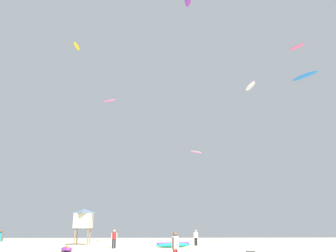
{
  "coord_description": "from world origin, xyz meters",
  "views": [
    {
      "loc": [
        -1.51,
        -15.2,
        1.83
      ],
      "look_at": [
        0.0,
        14.95,
        10.87
      ],
      "focal_mm": 36.75,
      "sensor_mm": 36.0,
      "label": 1
    }
  ],
  "objects_px": {
    "lifeguard_tower": "(84,218)",
    "kite_aloft_6": "(109,101)",
    "person_right": "(0,239)",
    "kite_aloft_4": "(305,76)",
    "kite_aloft_3": "(77,46)",
    "kite_aloft_5": "(196,152)",
    "person_left": "(196,236)",
    "kite_aloft_1": "(296,47)",
    "kite_aloft_0": "(250,86)",
    "person_midground": "(114,237)",
    "kite_grounded_near": "(173,245)",
    "person_foreground": "(175,246)",
    "kite_grounded_mid": "(67,249)"
  },
  "relations": [
    {
      "from": "person_right",
      "to": "kite_aloft_0",
      "type": "distance_m",
      "value": 44.16
    },
    {
      "from": "lifeguard_tower",
      "to": "kite_aloft_3",
      "type": "relative_size",
      "value": 1.84
    },
    {
      "from": "person_foreground",
      "to": "kite_aloft_0",
      "type": "distance_m",
      "value": 44.84
    },
    {
      "from": "kite_aloft_0",
      "to": "person_midground",
      "type": "bearing_deg",
      "value": -138.72
    },
    {
      "from": "person_left",
      "to": "kite_aloft_3",
      "type": "bearing_deg",
      "value": 63.37
    },
    {
      "from": "kite_aloft_4",
      "to": "kite_aloft_0",
      "type": "bearing_deg",
      "value": 106.11
    },
    {
      "from": "kite_aloft_3",
      "to": "kite_aloft_5",
      "type": "distance_m",
      "value": 24.03
    },
    {
      "from": "kite_grounded_near",
      "to": "kite_aloft_6",
      "type": "height_order",
      "value": "kite_aloft_6"
    },
    {
      "from": "person_right",
      "to": "lifeguard_tower",
      "type": "height_order",
      "value": "lifeguard_tower"
    },
    {
      "from": "kite_aloft_3",
      "to": "kite_aloft_5",
      "type": "bearing_deg",
      "value": 33.3
    },
    {
      "from": "person_right",
      "to": "kite_aloft_1",
      "type": "bearing_deg",
      "value": -52.99
    },
    {
      "from": "person_left",
      "to": "lifeguard_tower",
      "type": "distance_m",
      "value": 13.54
    },
    {
      "from": "person_midground",
      "to": "kite_aloft_4",
      "type": "xyz_separation_m",
      "value": [
        23.77,
        5.33,
        20.28
      ]
    },
    {
      "from": "lifeguard_tower",
      "to": "kite_aloft_6",
      "type": "distance_m",
      "value": 21.65
    },
    {
      "from": "lifeguard_tower",
      "to": "kite_aloft_0",
      "type": "height_order",
      "value": "kite_aloft_0"
    },
    {
      "from": "kite_aloft_1",
      "to": "kite_aloft_3",
      "type": "height_order",
      "value": "kite_aloft_1"
    },
    {
      "from": "kite_grounded_near",
      "to": "kite_aloft_4",
      "type": "relative_size",
      "value": 1.11
    },
    {
      "from": "kite_grounded_near",
      "to": "kite_aloft_0",
      "type": "height_order",
      "value": "kite_aloft_0"
    },
    {
      "from": "person_left",
      "to": "kite_aloft_6",
      "type": "distance_m",
      "value": 27.37
    },
    {
      "from": "kite_aloft_0",
      "to": "kite_aloft_5",
      "type": "height_order",
      "value": "kite_aloft_0"
    },
    {
      "from": "kite_grounded_near",
      "to": "kite_aloft_3",
      "type": "relative_size",
      "value": 1.86
    },
    {
      "from": "person_midground",
      "to": "kite_aloft_1",
      "type": "distance_m",
      "value": 36.52
    },
    {
      "from": "kite_aloft_4",
      "to": "person_right",
      "type": "bearing_deg",
      "value": -161.66
    },
    {
      "from": "lifeguard_tower",
      "to": "kite_aloft_3",
      "type": "distance_m",
      "value": 22.57
    },
    {
      "from": "kite_grounded_near",
      "to": "person_foreground",
      "type": "bearing_deg",
      "value": -93.43
    },
    {
      "from": "person_right",
      "to": "kite_aloft_6",
      "type": "relative_size",
      "value": 0.7
    },
    {
      "from": "person_foreground",
      "to": "person_midground",
      "type": "height_order",
      "value": "person_midground"
    },
    {
      "from": "lifeguard_tower",
      "to": "kite_aloft_5",
      "type": "bearing_deg",
      "value": 34.39
    },
    {
      "from": "kite_grounded_near",
      "to": "person_midground",
      "type": "bearing_deg",
      "value": -164.45
    },
    {
      "from": "person_right",
      "to": "kite_aloft_0",
      "type": "xyz_separation_m",
      "value": [
        28.89,
        23.16,
        24.07
      ]
    },
    {
      "from": "kite_aloft_5",
      "to": "person_left",
      "type": "bearing_deg",
      "value": -98.87
    },
    {
      "from": "lifeguard_tower",
      "to": "kite_aloft_6",
      "type": "xyz_separation_m",
      "value": [
        1.0,
        10.37,
        18.98
      ]
    },
    {
      "from": "person_midground",
      "to": "kite_grounded_mid",
      "type": "distance_m",
      "value": 5.49
    },
    {
      "from": "lifeguard_tower",
      "to": "person_right",
      "type": "bearing_deg",
      "value": -107.92
    },
    {
      "from": "person_foreground",
      "to": "kite_aloft_6",
      "type": "xyz_separation_m",
      "value": [
        -8.29,
        34.75,
        21.06
      ]
    },
    {
      "from": "person_left",
      "to": "kite_aloft_1",
      "type": "relative_size",
      "value": 0.71
    },
    {
      "from": "person_left",
      "to": "person_right",
      "type": "relative_size",
      "value": 0.99
    },
    {
      "from": "kite_aloft_0",
      "to": "kite_aloft_4",
      "type": "relative_size",
      "value": 1.06
    },
    {
      "from": "person_midground",
      "to": "kite_aloft_3",
      "type": "height_order",
      "value": "kite_aloft_3"
    },
    {
      "from": "person_midground",
      "to": "kite_aloft_1",
      "type": "bearing_deg",
      "value": 99.82
    },
    {
      "from": "person_foreground",
      "to": "kite_grounded_mid",
      "type": "bearing_deg",
      "value": -27.9
    },
    {
      "from": "kite_aloft_4",
      "to": "kite_aloft_5",
      "type": "height_order",
      "value": "kite_aloft_4"
    },
    {
      "from": "person_right",
      "to": "kite_aloft_4",
      "type": "bearing_deg",
      "value": -56.67
    },
    {
      "from": "kite_grounded_mid",
      "to": "kite_aloft_3",
      "type": "distance_m",
      "value": 27.6
    },
    {
      "from": "kite_aloft_4",
      "to": "kite_aloft_6",
      "type": "xyz_separation_m",
      "value": [
        -27.27,
        12.62,
        0.74
      ]
    },
    {
      "from": "person_foreground",
      "to": "person_left",
      "type": "xyz_separation_m",
      "value": [
        3.92,
        22.21,
        0.02
      ]
    },
    {
      "from": "person_foreground",
      "to": "kite_aloft_3",
      "type": "bearing_deg",
      "value": -34.81
    },
    {
      "from": "person_right",
      "to": "kite_aloft_3",
      "type": "distance_m",
      "value": 27.29
    },
    {
      "from": "lifeguard_tower",
      "to": "kite_aloft_5",
      "type": "xyz_separation_m",
      "value": [
        15.16,
        10.38,
        10.53
      ]
    },
    {
      "from": "person_right",
      "to": "kite_grounded_near",
      "type": "xyz_separation_m",
      "value": [
        14.6,
        7.07,
        -0.78
      ]
    }
  ]
}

